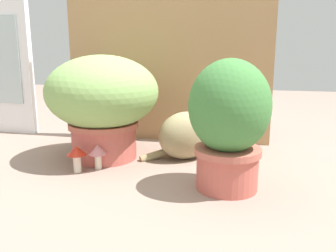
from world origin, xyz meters
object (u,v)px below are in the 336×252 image
object	(u,v)px
cat	(189,133)
mushroom_ornament_red	(77,154)
grass_planter	(103,100)
mushroom_ornament_pink	(98,151)
leafy_planter	(229,121)

from	to	relation	value
cat	mushroom_ornament_red	world-z (taller)	cat
grass_planter	cat	bearing A→B (deg)	11.34
grass_planter	mushroom_ornament_pink	xyz separation A→B (m)	(0.03, -0.15, -0.20)
mushroom_ornament_pink	mushroom_ornament_red	bearing A→B (deg)	-140.10
grass_planter	leafy_planter	xyz separation A→B (m)	(0.57, -0.25, -0.02)
grass_planter	cat	world-z (taller)	grass_planter
cat	mushroom_ornament_red	size ratio (longest dim) A/B	3.32
grass_planter	mushroom_ornament_pink	distance (m)	0.25
leafy_planter	cat	world-z (taller)	leafy_planter
mushroom_ornament_pink	mushroom_ornament_red	size ratio (longest dim) A/B	0.96
mushroom_ornament_red	cat	bearing A→B (deg)	34.13
leafy_planter	mushroom_ornament_pink	world-z (taller)	leafy_planter
cat	mushroom_ornament_pink	world-z (taller)	cat
cat	leafy_planter	bearing A→B (deg)	-59.97
grass_planter	mushroom_ornament_red	bearing A→B (deg)	-99.96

